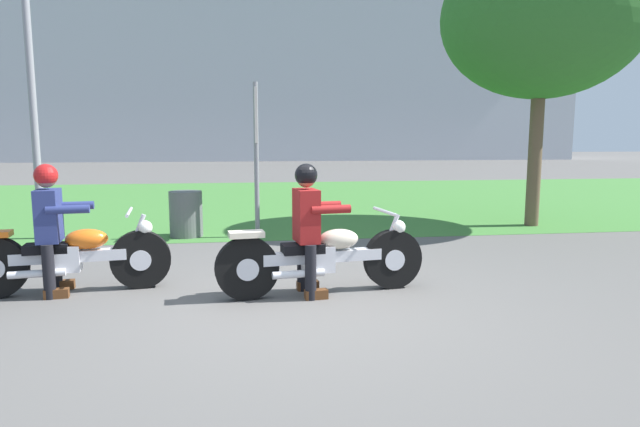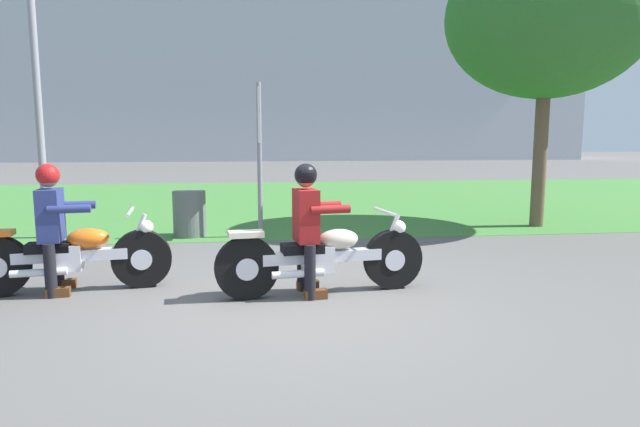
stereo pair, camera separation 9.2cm
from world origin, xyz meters
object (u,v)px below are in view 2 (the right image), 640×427
(trash_can, at_px, (190,214))
(rider_follow, at_px, (53,218))
(tree_roadside, at_px, (548,17))
(streetlight_pole, at_px, (41,35))
(rider_lead, at_px, (308,219))
(sign_banner, at_px, (259,135))
(motorcycle_lead, at_px, (323,257))
(motorcycle_follow, at_px, (72,256))

(trash_can, bearing_deg, rider_follow, -107.36)
(tree_roadside, relative_size, trash_can, 6.87)
(streetlight_pole, bearing_deg, rider_lead, -44.65)
(tree_roadside, distance_m, streetlight_pole, 8.79)
(rider_follow, bearing_deg, tree_roadside, 18.09)
(sign_banner, bearing_deg, tree_roadside, 5.22)
(rider_lead, bearing_deg, rider_follow, 163.88)
(tree_roadside, xyz_separation_m, trash_can, (-6.50, -0.28, -3.49))
(motorcycle_lead, relative_size, tree_roadside, 0.43)
(streetlight_pole, height_order, trash_can, streetlight_pole)
(motorcycle_follow, distance_m, streetlight_pole, 4.74)
(rider_lead, bearing_deg, motorcycle_follow, 162.90)
(motorcycle_follow, relative_size, tree_roadside, 0.39)
(tree_roadside, distance_m, sign_banner, 5.73)
(rider_follow, height_order, trash_can, rider_follow)
(motorcycle_lead, bearing_deg, sign_banner, 92.50)
(motorcycle_follow, height_order, tree_roadside, tree_roadside)
(trash_can, relative_size, sign_banner, 0.30)
(rider_follow, relative_size, tree_roadside, 0.26)
(trash_can, bearing_deg, motorcycle_follow, -104.80)
(streetlight_pole, bearing_deg, sign_banner, -5.63)
(motorcycle_follow, height_order, rider_follow, rider_follow)
(motorcycle_lead, distance_m, tree_roadside, 7.07)
(motorcycle_lead, relative_size, rider_follow, 1.63)
(motorcycle_follow, distance_m, tree_roadside, 8.92)
(motorcycle_lead, relative_size, sign_banner, 0.88)
(sign_banner, bearing_deg, trash_can, 170.27)
(streetlight_pole, xyz_separation_m, trash_can, (2.27, -0.14, -2.94))
(rider_follow, distance_m, trash_can, 3.53)
(rider_lead, xyz_separation_m, trash_can, (-1.66, 3.75, -0.43))
(tree_roadside, bearing_deg, sign_banner, -174.78)
(rider_lead, relative_size, rider_follow, 1.00)
(motorcycle_lead, height_order, trash_can, motorcycle_lead)
(motorcycle_follow, distance_m, sign_banner, 3.98)
(motorcycle_follow, bearing_deg, sign_banner, 48.63)
(motorcycle_lead, relative_size, rider_lead, 1.62)
(rider_follow, xyz_separation_m, trash_can, (1.04, 3.34, -0.43))
(trash_can, bearing_deg, motorcycle_lead, -63.83)
(tree_roadside, xyz_separation_m, streetlight_pole, (-8.77, -0.14, -0.54))
(rider_lead, relative_size, motorcycle_follow, 0.67)
(rider_lead, bearing_deg, motorcycle_lead, -0.79)
(rider_lead, bearing_deg, trash_can, 106.43)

